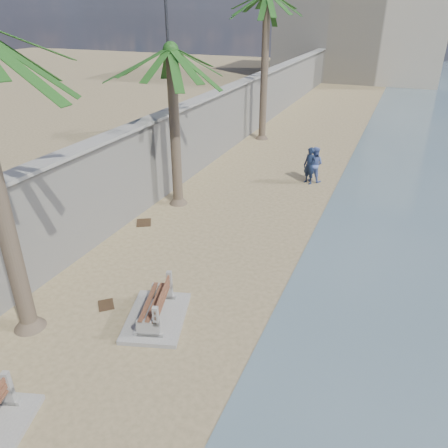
% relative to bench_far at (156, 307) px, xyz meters
% --- Properties ---
extents(ground_plane, '(140.00, 140.00, 0.00)m').
position_rel_bench_far_xyz_m(ground_plane, '(0.88, -3.08, -0.41)').
color(ground_plane, '#8E7B57').
extents(seawall, '(0.45, 70.00, 3.50)m').
position_rel_bench_far_xyz_m(seawall, '(-4.32, 16.92, 1.34)').
color(seawall, gray).
rests_on(seawall, ground_plane).
extents(wall_cap, '(0.80, 70.00, 0.12)m').
position_rel_bench_far_xyz_m(wall_cap, '(-4.32, 16.92, 3.14)').
color(wall_cap, gray).
rests_on(wall_cap, seawall).
extents(end_building, '(18.00, 12.00, 14.00)m').
position_rel_bench_far_xyz_m(end_building, '(-1.12, 48.92, 6.59)').
color(end_building, '#B7AA93').
rests_on(end_building, ground_plane).
extents(bench_far, '(2.12, 2.60, 0.94)m').
position_rel_bench_far_xyz_m(bench_far, '(0.00, 0.00, 0.00)').
color(bench_far, gray).
rests_on(bench_far, ground_plane).
extents(palm_mid, '(5.00, 5.00, 7.19)m').
position_rel_bench_far_xyz_m(palm_mid, '(-3.17, 7.25, 5.80)').
color(palm_mid, brown).
rests_on(palm_mid, ground_plane).
extents(streetlight, '(0.28, 0.28, 5.12)m').
position_rel_bench_far_xyz_m(streetlight, '(-4.22, 8.92, 6.23)').
color(streetlight, '#2D2D33').
rests_on(streetlight, wall_cap).
extents(person_a, '(0.88, 0.78, 2.04)m').
position_rel_bench_far_xyz_m(person_a, '(1.53, 11.84, 0.61)').
color(person_a, '#131D35').
rests_on(person_a, ground_plane).
extents(person_b, '(1.05, 0.89, 1.92)m').
position_rel_bench_far_xyz_m(person_b, '(1.68, 12.22, 0.55)').
color(person_b, '#495B98').
rests_on(person_b, ground_plane).
extents(debris_c, '(0.84, 0.89, 0.03)m').
position_rel_bench_far_xyz_m(debris_c, '(-3.53, 4.99, -0.40)').
color(debris_c, '#382616').
rests_on(debris_c, ground_plane).
extents(debris_d, '(0.67, 0.68, 0.03)m').
position_rel_bench_far_xyz_m(debris_d, '(-1.67, -0.03, -0.40)').
color(debris_d, '#382616').
rests_on(debris_d, ground_plane).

